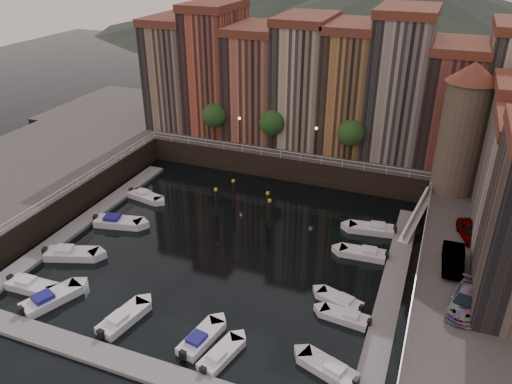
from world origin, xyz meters
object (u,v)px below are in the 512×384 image
at_px(corner_tower, 464,127).
at_px(car_a, 470,232).
at_px(boat_left_0, 32,286).
at_px(boat_left_1, 70,254).
at_px(car_b, 453,260).
at_px(boat_left_2, 117,222).
at_px(car_c, 466,302).
at_px(mooring_pilings, 246,205).
at_px(gangway, 418,213).

relative_size(corner_tower, car_a, 3.36).
relative_size(boat_left_0, boat_left_1, 0.92).
bearing_deg(car_b, boat_left_2, 177.92).
bearing_deg(boat_left_2, boat_left_1, -108.13).
xyz_separation_m(car_a, car_c, (-0.22, -10.40, 0.02)).
bearing_deg(car_c, boat_left_2, -176.91).
distance_m(corner_tower, mooring_pilings, 23.79).
relative_size(gangway, car_b, 1.79).
bearing_deg(boat_left_2, corner_tower, 12.76).
xyz_separation_m(boat_left_1, car_b, (33.78, 6.98, 3.36)).
relative_size(gangway, boat_left_1, 1.57).
relative_size(mooring_pilings, boat_left_0, 1.34).
xyz_separation_m(mooring_pilings, car_a, (22.22, -0.83, 2.05)).
xyz_separation_m(boat_left_2, car_a, (34.43, 5.56, 3.29)).
xyz_separation_m(mooring_pilings, boat_left_1, (-12.86, -13.04, -1.25)).
bearing_deg(car_b, mooring_pilings, 161.18).
xyz_separation_m(mooring_pilings, boat_left_2, (-12.21, -6.39, -1.24)).
bearing_deg(gangway, boat_left_0, -142.99).
height_order(corner_tower, boat_left_0, corner_tower).
height_order(boat_left_0, boat_left_1, boat_left_1).
bearing_deg(corner_tower, car_b, -87.68).
xyz_separation_m(boat_left_0, boat_left_2, (0.51, 11.85, 0.03)).
relative_size(gangway, mooring_pilings, 1.27).
height_order(boat_left_1, car_b, car_b).
relative_size(mooring_pilings, car_c, 1.32).
height_order(corner_tower, boat_left_2, corner_tower).
bearing_deg(mooring_pilings, boat_left_1, -134.58).
xyz_separation_m(car_a, car_b, (-1.30, -5.23, 0.06)).
distance_m(boat_left_0, boat_left_1, 5.20).
xyz_separation_m(boat_left_0, car_a, (34.94, 17.41, 3.32)).
height_order(boat_left_0, car_b, car_b).
height_order(corner_tower, gangway, corner_tower).
bearing_deg(boat_left_2, car_b, -11.96).
height_order(gangway, car_a, car_a).
bearing_deg(car_c, gangway, 117.45).
relative_size(boat_left_1, car_b, 1.15).
height_order(gangway, car_b, car_b).
distance_m(car_a, car_b, 5.39).
distance_m(gangway, car_a, 7.38).
bearing_deg(boat_left_0, boat_left_1, 89.58).
bearing_deg(car_c, car_a, 99.95).
height_order(gangway, boat_left_1, gangway).
bearing_deg(boat_left_1, car_a, -0.30).
bearing_deg(car_b, corner_tower, 89.66).
xyz_separation_m(boat_left_0, boat_left_1, (-0.14, 5.20, 0.03)).
bearing_deg(car_a, gangway, 114.81).
distance_m(corner_tower, gangway, 9.86).
bearing_deg(car_a, corner_tower, 83.63).
relative_size(gangway, boat_left_2, 1.55).
xyz_separation_m(boat_left_1, boat_left_2, (0.65, 6.65, 0.00)).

